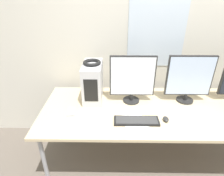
% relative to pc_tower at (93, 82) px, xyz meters
% --- Properties ---
extents(wall_back, '(8.00, 0.07, 2.70)m').
position_rel_pc_tower_xyz_m(wall_back, '(0.67, 0.38, 0.41)').
color(wall_back, beige).
rests_on(wall_back, ground_plane).
extents(desk, '(2.36, 0.91, 0.74)m').
position_rel_pc_tower_xyz_m(desk, '(0.67, -0.21, -0.24)').
color(desk, '#D1BA8E').
rests_on(desk, ground_plane).
extents(pc_tower, '(0.20, 0.40, 0.41)m').
position_rel_pc_tower_xyz_m(pc_tower, '(0.00, 0.00, 0.00)').
color(pc_tower, silver).
rests_on(pc_tower, desk).
extents(headphones, '(0.18, 0.18, 0.03)m').
position_rel_pc_tower_xyz_m(headphones, '(0.00, 0.00, 0.22)').
color(headphones, black).
rests_on(headphones, pc_tower).
extents(monitor_main, '(0.47, 0.18, 0.51)m').
position_rel_pc_tower_xyz_m(monitor_main, '(0.42, -0.06, 0.07)').
color(monitor_main, black).
rests_on(monitor_main, desk).
extents(monitor_right_near, '(0.48, 0.18, 0.52)m').
position_rel_pc_tower_xyz_m(monitor_right_near, '(1.01, -0.04, 0.07)').
color(monitor_right_near, black).
rests_on(monitor_right_near, desk).
extents(keyboard, '(0.41, 0.14, 0.02)m').
position_rel_pc_tower_xyz_m(keyboard, '(0.44, -0.42, -0.19)').
color(keyboard, black).
rests_on(keyboard, desk).
extents(mouse, '(0.05, 0.08, 0.03)m').
position_rel_pc_tower_xyz_m(mouse, '(0.71, -0.40, -0.19)').
color(mouse, '#2D2D2D').
rests_on(mouse, desk).
extents(cell_phone, '(0.08, 0.14, 0.01)m').
position_rel_pc_tower_xyz_m(cell_phone, '(-0.20, -0.28, -0.20)').
color(cell_phone, '#99999E').
rests_on(cell_phone, desk).
extents(paper_sheet_left, '(0.28, 0.34, 0.00)m').
position_rel_pc_tower_xyz_m(paper_sheet_left, '(0.42, -0.45, -0.20)').
color(paper_sheet_left, white).
rests_on(paper_sheet_left, desk).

